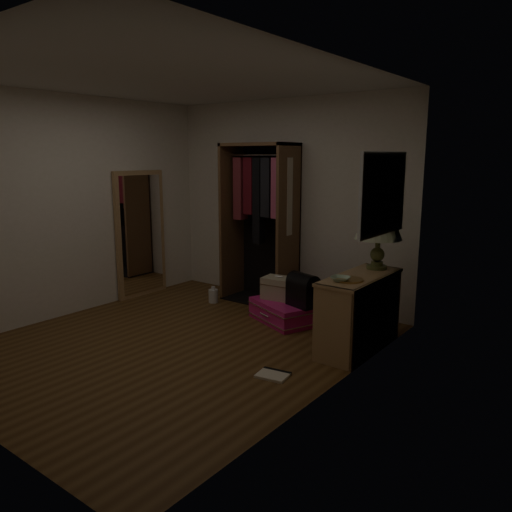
# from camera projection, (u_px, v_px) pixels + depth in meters

# --- Properties ---
(ground) EXTENTS (4.00, 4.00, 0.00)m
(ground) POSITION_uv_depth(u_px,v_px,m) (177.00, 343.00, 5.12)
(ground) COLOR #533517
(ground) RESTS_ON ground
(room_walls) EXTENTS (3.52, 4.02, 2.60)m
(room_walls) POSITION_uv_depth(u_px,v_px,m) (181.00, 197.00, 4.82)
(room_walls) COLOR silver
(room_walls) RESTS_ON ground
(console_bookshelf) EXTENTS (0.42, 1.12, 0.75)m
(console_bookshelf) POSITION_uv_depth(u_px,v_px,m) (360.00, 310.00, 4.95)
(console_bookshelf) COLOR #A67C50
(console_bookshelf) RESTS_ON ground
(open_wardrobe) EXTENTS (0.96, 0.50, 2.05)m
(open_wardrobe) POSITION_uv_depth(u_px,v_px,m) (262.00, 209.00, 6.40)
(open_wardrobe) COLOR brown
(open_wardrobe) RESTS_ON ground
(floor_mirror) EXTENTS (0.06, 0.80, 1.70)m
(floor_mirror) POSITION_uv_depth(u_px,v_px,m) (141.00, 234.00, 6.75)
(floor_mirror) COLOR #A98052
(floor_mirror) RESTS_ON ground
(pink_suitcase) EXTENTS (0.94, 0.82, 0.24)m
(pink_suitcase) POSITION_uv_depth(u_px,v_px,m) (285.00, 311.00, 5.79)
(pink_suitcase) COLOR #D91A77
(pink_suitcase) RESTS_ON ground
(train_case) EXTENTS (0.41, 0.31, 0.27)m
(train_case) POSITION_uv_depth(u_px,v_px,m) (279.00, 288.00, 5.85)
(train_case) COLOR tan
(train_case) RESTS_ON pink_suitcase
(black_bag) EXTENTS (0.39, 0.31, 0.38)m
(black_bag) POSITION_uv_depth(u_px,v_px,m) (303.00, 289.00, 5.55)
(black_bag) COLOR black
(black_bag) RESTS_ON pink_suitcase
(table_lamp) EXTENTS (0.59, 0.59, 0.60)m
(table_lamp) POSITION_uv_depth(u_px,v_px,m) (379.00, 226.00, 5.05)
(table_lamp) COLOR #4A5328
(table_lamp) RESTS_ON console_bookshelf
(brass_tray) EXTENTS (0.35, 0.35, 0.02)m
(brass_tray) POSITION_uv_depth(u_px,v_px,m) (349.00, 280.00, 4.65)
(brass_tray) COLOR #B18744
(brass_tray) RESTS_ON console_bookshelf
(ceramic_bowl) EXTENTS (0.21, 0.21, 0.04)m
(ceramic_bowl) POSITION_uv_depth(u_px,v_px,m) (340.00, 279.00, 4.62)
(ceramic_bowl) COLOR #A7C9A7
(ceramic_bowl) RESTS_ON console_bookshelf
(white_jug) EXTENTS (0.14, 0.14, 0.22)m
(white_jug) POSITION_uv_depth(u_px,v_px,m) (213.00, 296.00, 6.53)
(white_jug) COLOR silver
(white_jug) RESTS_ON ground
(floor_book) EXTENTS (0.30, 0.25, 0.02)m
(floor_book) POSITION_uv_depth(u_px,v_px,m) (274.00, 374.00, 4.37)
(floor_book) COLOR beige
(floor_book) RESTS_ON ground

